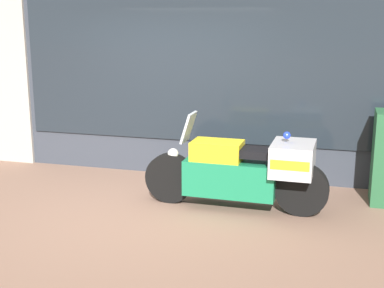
# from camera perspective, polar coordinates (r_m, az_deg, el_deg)

# --- Properties ---
(ground_plane) EXTENTS (60.00, 60.00, 0.00)m
(ground_plane) POSITION_cam_1_polar(r_m,az_deg,el_deg) (6.66, -6.31, -7.46)
(ground_plane) COLOR #7A5B4C
(shop_building) EXTENTS (6.99, 0.55, 3.54)m
(shop_building) POSITION_cam_1_polar(r_m,az_deg,el_deg) (8.28, -4.51, 9.33)
(shop_building) COLOR #333842
(shop_building) RESTS_ON ground
(window_display) EXTENTS (5.51, 0.30, 1.88)m
(window_display) POSITION_cam_1_polar(r_m,az_deg,el_deg) (8.25, 1.66, 0.02)
(window_display) COLOR slate
(window_display) RESTS_ON ground
(paramedic_motorcycle) EXTENTS (2.34, 0.69, 1.20)m
(paramedic_motorcycle) POSITION_cam_1_polar(r_m,az_deg,el_deg) (6.66, 5.80, -2.72)
(paramedic_motorcycle) COLOR black
(paramedic_motorcycle) RESTS_ON ground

